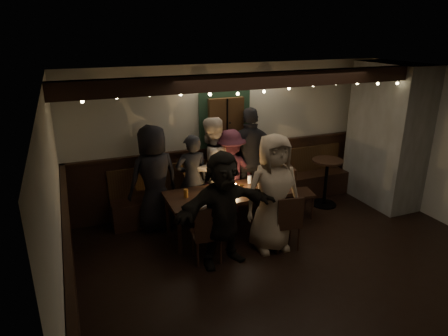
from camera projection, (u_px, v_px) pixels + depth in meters
name	position (u px, v px, depth m)	size (l,w,h in m)	color
room	(316.00, 158.00, 6.80)	(6.02, 5.01, 2.62)	black
dining_table	(229.00, 196.00, 6.35)	(1.99, 0.85, 0.86)	black
chair_near_left	(208.00, 231.00, 5.55)	(0.45, 0.45, 0.89)	black
chair_near_right	(288.00, 220.00, 5.89)	(0.45, 0.45, 0.88)	black
chair_end	(296.00, 188.00, 6.94)	(0.50, 0.50, 0.95)	black
high_top	(326.00, 177.00, 7.38)	(0.56, 0.56, 0.90)	black
person_a	(154.00, 178.00, 6.45)	(0.86, 0.56, 1.75)	black
person_b	(192.00, 179.00, 6.72)	(0.56, 0.37, 1.54)	black
person_c	(211.00, 168.00, 6.91)	(0.86, 0.67, 1.77)	beige
person_d	(230.00, 172.00, 7.01)	(0.99, 0.57, 1.54)	#481E2B
person_e	(251.00, 159.00, 7.16)	(1.10, 0.46, 1.88)	black
person_f	(223.00, 209.00, 5.46)	(1.54, 0.49, 1.66)	black
person_g	(273.00, 193.00, 5.82)	(0.87, 0.57, 1.79)	tan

